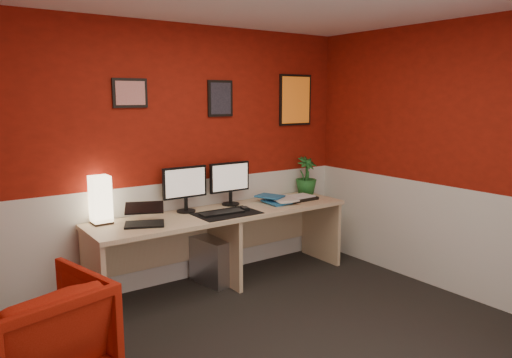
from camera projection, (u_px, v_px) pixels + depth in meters
The scene contains 23 objects.
ground at pixel (285, 356), 3.43m from camera, with size 4.00×3.50×0.01m, color black.
wall_back at pixel (172, 157), 4.63m from camera, with size 4.00×0.01×2.50m, color maroon.
wall_right at pixel (460, 160), 4.36m from camera, with size 0.01×3.50×2.50m, color maroon.
wainscot_back at pixel (175, 232), 4.75m from camera, with size 4.00×0.01×1.00m, color silver.
wainscot_right at pixel (453, 241), 4.48m from camera, with size 0.01×3.50×1.00m, color silver.
desk at pixel (224, 248), 4.71m from camera, with size 2.60×0.65×0.73m, color tan.
shoji_lamp at pixel (101, 201), 4.16m from camera, with size 0.16×0.16×0.40m, color #FFE5B2.
laptop at pixel (144, 213), 4.12m from camera, with size 0.33×0.23×0.22m, color black.
monitor_left at pixel (185, 182), 4.58m from camera, with size 0.45×0.06×0.58m, color black.
monitor_right at pixel (230, 177), 4.88m from camera, with size 0.45×0.06×0.58m, color black.
desk_mat at pixel (227, 213), 4.55m from camera, with size 0.60×0.38×0.01m, color black.
keyboard at pixel (222, 213), 4.52m from camera, with size 0.42×0.14×0.02m, color black.
mouse at pixel (245, 209), 4.67m from camera, with size 0.06×0.10×0.03m, color black.
book_bottom at pixel (268, 203), 4.93m from camera, with size 0.22×0.29×0.03m, color #206196.
book_middle at pixel (273, 200), 4.96m from camera, with size 0.23×0.31×0.02m, color silver.
book_top at pixel (265, 198), 4.94m from camera, with size 0.20×0.27×0.03m, color #206196.
zen_tray at pixel (299, 198), 5.17m from camera, with size 0.35×0.25×0.03m, color black.
potted_plant at pixel (306, 176), 5.44m from camera, with size 0.24×0.24×0.42m, color #19591E.
pc_tower at pixel (211, 261), 4.75m from camera, with size 0.20×0.45×0.45m, color #99999E.
armchair at pixel (36, 335), 3.01m from camera, with size 0.76×0.78×0.71m, color #A31E0E.
art_left at pixel (130, 93), 4.29m from camera, with size 0.32×0.02×0.26m, color red.
art_center at pixel (220, 98), 4.83m from camera, with size 0.28×0.02×0.36m, color black.
art_right at pixel (295, 100), 5.39m from camera, with size 0.44×0.02×0.56m, color orange.
Camera 1 is at (-2.00, -2.47, 1.82)m, focal length 33.92 mm.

